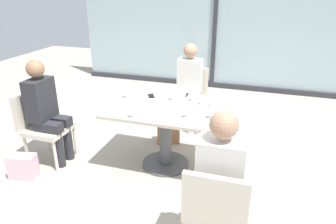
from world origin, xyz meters
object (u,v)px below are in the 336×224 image
(wine_glass_3, at_px, (212,107))
(chair_near_window, at_px, (190,94))
(wine_glass_6, at_px, (193,91))
(handbag_0, at_px, (23,166))
(wine_glass_2, at_px, (126,88))
(wine_glass_0, at_px, (132,106))
(handbag_2, at_px, (168,133))
(chair_side_end, at_px, (41,122))
(person_side_end, at_px, (46,108))
(coffee_cup, at_px, (203,101))
(wine_glass_4, at_px, (187,106))
(person_front_right, at_px, (221,177))
(person_near_window, at_px, (189,83))
(cell_phone_on_table, at_px, (151,96))
(wine_glass_5, at_px, (214,96))
(chair_front_right, at_px, (217,208))
(dining_table_main, at_px, (165,124))
(wine_glass_1, at_px, (173,90))

(wine_glass_3, bearing_deg, chair_near_window, 112.30)
(wine_glass_6, height_order, handbag_0, wine_glass_6)
(wine_glass_2, xyz_separation_m, wine_glass_6, (0.80, 0.13, 0.00))
(wine_glass_0, height_order, handbag_2, wine_glass_0)
(chair_side_end, relative_size, person_side_end, 0.69)
(coffee_cup, relative_size, handbag_0, 0.30)
(wine_glass_6, bearing_deg, wine_glass_3, -55.26)
(chair_side_end, distance_m, wine_glass_0, 1.27)
(wine_glass_3, distance_m, wine_glass_4, 0.25)
(person_front_right, xyz_separation_m, person_near_window, (-0.79, 2.19, 0.00))
(wine_glass_6, bearing_deg, cell_phone_on_table, 178.75)
(wine_glass_5, height_order, wine_glass_6, same)
(person_near_window, xyz_separation_m, wine_glass_2, (-0.57, -0.90, 0.16))
(person_side_end, height_order, wine_glass_6, person_side_end)
(chair_front_right, bearing_deg, coffee_cup, 105.64)
(dining_table_main, xyz_separation_m, person_near_window, (-0.00, 1.09, 0.16))
(chair_near_window, xyz_separation_m, wine_glass_1, (0.00, -0.91, 0.37))
(person_near_window, height_order, wine_glass_6, person_near_window)
(coffee_cup, bearing_deg, wine_glass_1, 174.03)
(chair_near_window, relative_size, handbag_2, 2.90)
(wine_glass_2, xyz_separation_m, wine_glass_4, (0.86, -0.36, 0.00))
(wine_glass_0, relative_size, wine_glass_3, 1.00)
(chair_front_right, bearing_deg, handbag_2, 117.82)
(dining_table_main, relative_size, wine_glass_3, 7.05)
(wine_glass_5, xyz_separation_m, coffee_cup, (-0.13, 0.04, -0.09))
(person_front_right, height_order, handbag_2, person_front_right)
(wine_glass_4, height_order, cell_phone_on_table, wine_glass_4)
(wine_glass_2, relative_size, wine_glass_6, 1.00)
(wine_glass_4, distance_m, coffee_cup, 0.44)
(wine_glass_0, relative_size, wine_glass_4, 1.00)
(wine_glass_6, distance_m, cell_phone_on_table, 0.55)
(coffee_cup, distance_m, cell_phone_on_table, 0.69)
(person_side_end, bearing_deg, wine_glass_5, 15.75)
(wine_glass_5, distance_m, cell_phone_on_table, 0.83)
(wine_glass_2, xyz_separation_m, handbag_0, (-0.88, -0.93, -0.72))
(chair_front_right, relative_size, wine_glass_2, 4.70)
(chair_front_right, height_order, person_front_right, person_front_right)
(person_front_right, bearing_deg, person_near_window, 109.86)
(person_front_right, height_order, wine_glass_6, person_front_right)
(person_near_window, bearing_deg, person_side_end, -133.87)
(chair_side_end, bearing_deg, cell_phone_on_table, 29.31)
(handbag_2, bearing_deg, dining_table_main, -96.26)
(chair_near_window, bearing_deg, wine_glass_6, -74.96)
(chair_front_right, relative_size, chair_near_window, 1.00)
(chair_side_end, height_order, cell_phone_on_table, chair_side_end)
(person_side_end, distance_m, handbag_0, 0.70)
(chair_near_window, bearing_deg, coffee_cup, -68.08)
(person_near_window, relative_size, handbag_2, 4.20)
(dining_table_main, distance_m, handbag_0, 1.67)
(coffee_cup, bearing_deg, wine_glass_3, -66.70)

